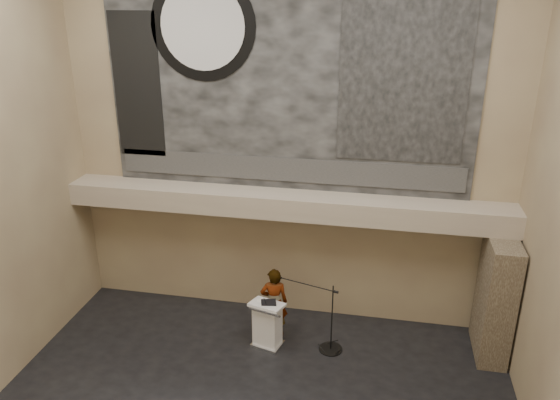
# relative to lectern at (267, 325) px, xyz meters

# --- Properties ---
(wall_back) EXTENTS (10.00, 0.02, 8.50)m
(wall_back) POSITION_rel_lectern_xyz_m (0.13, 1.59, 3.70)
(wall_back) COLOR #826B53
(wall_back) RESTS_ON floor
(wall_front) EXTENTS (10.00, 0.02, 8.50)m
(wall_front) POSITION_rel_lectern_xyz_m (0.13, -6.41, 3.70)
(wall_front) COLOR #826B53
(wall_front) RESTS_ON floor
(soffit) EXTENTS (10.00, 0.80, 0.50)m
(soffit) POSITION_rel_lectern_xyz_m (0.13, 1.19, 2.40)
(soffit) COLOR gray
(soffit) RESTS_ON wall_back
(sprinkler_left) EXTENTS (0.04, 0.04, 0.06)m
(sprinkler_left) POSITION_rel_lectern_xyz_m (-1.47, 1.14, 2.12)
(sprinkler_left) COLOR #B2893D
(sprinkler_left) RESTS_ON soffit
(sprinkler_right) EXTENTS (0.04, 0.04, 0.06)m
(sprinkler_right) POSITION_rel_lectern_xyz_m (2.03, 1.14, 2.12)
(sprinkler_right) COLOR #B2893D
(sprinkler_right) RESTS_ON soffit
(banner) EXTENTS (8.00, 0.05, 5.00)m
(banner) POSITION_rel_lectern_xyz_m (0.13, 1.56, 5.15)
(banner) COLOR black
(banner) RESTS_ON wall_back
(banner_text_strip) EXTENTS (7.76, 0.02, 0.55)m
(banner_text_strip) POSITION_rel_lectern_xyz_m (0.13, 1.52, 3.10)
(banner_text_strip) COLOR #303030
(banner_text_strip) RESTS_ON banner
(banner_clock_rim) EXTENTS (2.30, 0.02, 2.30)m
(banner_clock_rim) POSITION_rel_lectern_xyz_m (-1.67, 1.52, 6.15)
(banner_clock_rim) COLOR black
(banner_clock_rim) RESTS_ON banner
(banner_clock_face) EXTENTS (1.84, 0.02, 1.84)m
(banner_clock_face) POSITION_rel_lectern_xyz_m (-1.67, 1.50, 6.15)
(banner_clock_face) COLOR silver
(banner_clock_face) RESTS_ON banner
(banner_building_print) EXTENTS (2.60, 0.02, 3.60)m
(banner_building_print) POSITION_rel_lectern_xyz_m (2.53, 1.52, 5.25)
(banner_building_print) COLOR black
(banner_building_print) RESTS_ON banner
(banner_brick_print) EXTENTS (1.10, 0.02, 3.20)m
(banner_brick_print) POSITION_rel_lectern_xyz_m (-3.27, 1.52, 4.85)
(banner_brick_print) COLOR black
(banner_brick_print) RESTS_ON banner
(stone_pier) EXTENTS (0.60, 1.40, 2.70)m
(stone_pier) POSITION_rel_lectern_xyz_m (4.78, 0.74, 0.80)
(stone_pier) COLOR #463A2B
(stone_pier) RESTS_ON floor
(lectern) EXTENTS (0.82, 0.67, 1.13)m
(lectern) POSITION_rel_lectern_xyz_m (0.00, 0.00, 0.00)
(lectern) COLOR silver
(lectern) RESTS_ON floor
(binder) EXTENTS (0.38, 0.33, 0.04)m
(binder) POSITION_rel_lectern_xyz_m (0.03, -0.00, 0.56)
(binder) COLOR black
(binder) RESTS_ON lectern
(papers) EXTENTS (0.34, 0.39, 0.00)m
(papers) POSITION_rel_lectern_xyz_m (-0.09, 0.01, 0.55)
(papers) COLOR white
(papers) RESTS_ON lectern
(speaker_person) EXTENTS (0.68, 0.51, 1.69)m
(speaker_person) POSITION_rel_lectern_xyz_m (0.06, 0.45, 0.29)
(speaker_person) COLOR silver
(speaker_person) RESTS_ON floor
(mic_stand) EXTENTS (1.57, 0.65, 1.61)m
(mic_stand) POSITION_rel_lectern_xyz_m (1.35, 0.15, -0.30)
(mic_stand) COLOR black
(mic_stand) RESTS_ON floor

